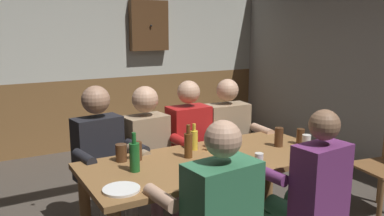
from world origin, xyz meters
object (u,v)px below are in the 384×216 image
at_px(person_0, 102,154).
at_px(table_candle, 209,146).
at_px(bottle_1, 188,144).
at_px(dining_table, 210,171).
at_px(person_2, 193,142).
at_px(person_4, 215,213).
at_px(bottle_2, 134,156).
at_px(pint_glass_4, 300,136).
at_px(pint_glass_2, 121,153).
at_px(bottle_0, 194,139).
at_px(plate_0, 121,189).
at_px(person_5, 310,188).
at_px(pint_glass_5, 259,160).
at_px(pint_glass_1, 306,143).
at_px(wall_dart_cabinet, 149,26).
at_px(pint_glass_6, 213,141).
at_px(pint_glass_3, 279,137).
at_px(pint_glass_0, 137,151).
at_px(person_3, 230,135).
at_px(person_1, 150,148).

distance_m(person_0, table_candle, 0.86).
bearing_deg(bottle_1, dining_table, -35.99).
bearing_deg(person_2, table_candle, 74.50).
xyz_separation_m(person_4, bottle_1, (0.25, 0.74, 0.16)).
bearing_deg(bottle_2, pint_glass_4, -3.41).
distance_m(person_0, pint_glass_2, 0.39).
xyz_separation_m(bottle_0, pint_glass_4, (0.84, -0.30, -0.02)).
xyz_separation_m(person_0, plate_0, (-0.15, -0.87, 0.06)).
height_order(person_5, pint_glass_5, person_5).
bearing_deg(pint_glass_4, pint_glass_1, -122.04).
height_order(person_4, wall_dart_cabinet, wall_dart_cabinet).
distance_m(plate_0, pint_glass_6, 1.04).
distance_m(pint_glass_4, wall_dart_cabinet, 3.14).
bearing_deg(person_4, person_2, 60.29).
xyz_separation_m(person_2, bottle_2, (-0.80, -0.61, 0.17)).
xyz_separation_m(pint_glass_3, pint_glass_6, (-0.48, 0.24, -0.02)).
xyz_separation_m(bottle_2, wall_dart_cabinet, (1.41, 2.93, 0.85)).
height_order(bottle_0, pint_glass_3, bottle_0).
distance_m(person_2, bottle_1, 0.66).
bearing_deg(pint_glass_6, person_4, -121.88).
height_order(bottle_2, pint_glass_0, bottle_2).
height_order(pint_glass_1, pint_glass_2, pint_glass_1).
bearing_deg(plate_0, person_4, -46.17).
relative_size(person_2, pint_glass_2, 9.58).
xyz_separation_m(person_4, pint_glass_4, (1.22, 0.59, 0.13)).
bearing_deg(pint_glass_0, person_4, -83.53).
bearing_deg(bottle_0, person_3, 32.25).
relative_size(person_1, bottle_0, 5.68).
distance_m(pint_glass_4, pint_glass_5, 0.71).
height_order(plate_0, pint_glass_2, pint_glass_2).
xyz_separation_m(bottle_1, pint_glass_5, (0.32, -0.42, -0.05)).
relative_size(plate_0, pint_glass_1, 1.67).
bearing_deg(person_2, plate_0, 40.60).
height_order(person_2, plate_0, person_2).
height_order(dining_table, person_4, person_4).
xyz_separation_m(person_0, person_4, (0.24, -1.29, -0.01)).
height_order(bottle_0, pint_glass_5, bottle_0).
relative_size(plate_0, pint_glass_4, 1.74).
relative_size(dining_table, person_3, 1.56).
bearing_deg(pint_glass_5, pint_glass_1, 10.10).
relative_size(person_3, pint_glass_3, 7.70).
bearing_deg(pint_glass_4, pint_glass_6, 157.90).
bearing_deg(pint_glass_2, bottle_1, -20.23).
xyz_separation_m(person_4, bottle_0, (0.38, 0.89, 0.14)).
distance_m(person_1, pint_glass_6, 0.57).
bearing_deg(plate_0, dining_table, 16.92).
relative_size(bottle_1, wall_dart_cabinet, 0.36).
xyz_separation_m(bottle_0, bottle_1, (-0.13, -0.15, 0.02)).
height_order(plate_0, bottle_0, bottle_0).
relative_size(person_5, pint_glass_3, 7.66).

